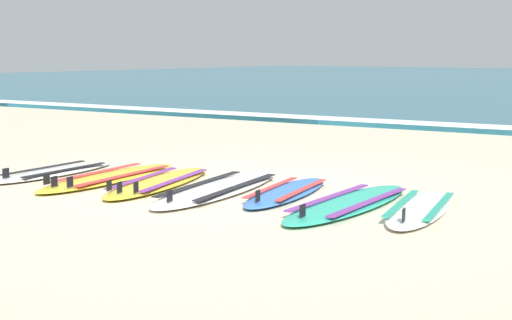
{
  "coord_description": "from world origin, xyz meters",
  "views": [
    {
      "loc": [
        4.75,
        -6.76,
        1.47
      ],
      "look_at": [
        0.0,
        0.5,
        0.25
      ],
      "focal_mm": 53.38,
      "sensor_mm": 36.0,
      "label": 1
    }
  ],
  "objects_px": {
    "surfboard_4": "(287,192)",
    "surfboard_5": "(349,203)",
    "surfboard_0": "(55,172)",
    "surfboard_6": "(420,208)",
    "surfboard_1": "(110,177)",
    "surfboard_3": "(218,188)",
    "surfboard_2": "(159,182)"
  },
  "relations": [
    {
      "from": "surfboard_4",
      "to": "surfboard_3",
      "type": "bearing_deg",
      "value": -163.01
    },
    {
      "from": "surfboard_1",
      "to": "surfboard_6",
      "type": "xyz_separation_m",
      "value": [
        3.69,
        0.27,
        -0.0
      ]
    },
    {
      "from": "surfboard_2",
      "to": "surfboard_5",
      "type": "bearing_deg",
      "value": 1.79
    },
    {
      "from": "surfboard_3",
      "to": "surfboard_5",
      "type": "bearing_deg",
      "value": 1.19
    },
    {
      "from": "surfboard_3",
      "to": "surfboard_4",
      "type": "distance_m",
      "value": 0.75
    },
    {
      "from": "surfboard_0",
      "to": "surfboard_2",
      "type": "relative_size",
      "value": 0.84
    },
    {
      "from": "surfboard_6",
      "to": "surfboard_2",
      "type": "bearing_deg",
      "value": -175.82
    },
    {
      "from": "surfboard_5",
      "to": "surfboard_4",
      "type": "bearing_deg",
      "value": 167.01
    },
    {
      "from": "surfboard_2",
      "to": "surfboard_5",
      "type": "relative_size",
      "value": 0.99
    },
    {
      "from": "surfboard_0",
      "to": "surfboard_1",
      "type": "bearing_deg",
      "value": 4.91
    },
    {
      "from": "surfboard_4",
      "to": "surfboard_0",
      "type": "bearing_deg",
      "value": -172.91
    },
    {
      "from": "surfboard_1",
      "to": "surfboard_4",
      "type": "xyz_separation_m",
      "value": [
        2.22,
        0.31,
        -0.0
      ]
    },
    {
      "from": "surfboard_0",
      "to": "surfboard_5",
      "type": "bearing_deg",
      "value": 2.87
    },
    {
      "from": "surfboard_0",
      "to": "surfboard_2",
      "type": "height_order",
      "value": "same"
    },
    {
      "from": "surfboard_1",
      "to": "surfboard_5",
      "type": "bearing_deg",
      "value": 2.29
    },
    {
      "from": "surfboard_4",
      "to": "surfboard_5",
      "type": "relative_size",
      "value": 0.84
    },
    {
      "from": "surfboard_4",
      "to": "surfboard_6",
      "type": "distance_m",
      "value": 1.48
    },
    {
      "from": "surfboard_1",
      "to": "surfboard_3",
      "type": "relative_size",
      "value": 0.93
    },
    {
      "from": "surfboard_0",
      "to": "surfboard_6",
      "type": "xyz_separation_m",
      "value": [
        4.54,
        0.34,
        -0.0
      ]
    },
    {
      "from": "surfboard_1",
      "to": "surfboard_3",
      "type": "xyz_separation_m",
      "value": [
        1.5,
        0.09,
        -0.0
      ]
    },
    {
      "from": "surfboard_3",
      "to": "surfboard_6",
      "type": "distance_m",
      "value": 2.2
    },
    {
      "from": "surfboard_1",
      "to": "surfboard_3",
      "type": "distance_m",
      "value": 1.5
    },
    {
      "from": "surfboard_0",
      "to": "surfboard_3",
      "type": "distance_m",
      "value": 2.35
    },
    {
      "from": "surfboard_0",
      "to": "surfboard_5",
      "type": "relative_size",
      "value": 0.83
    },
    {
      "from": "surfboard_0",
      "to": "surfboard_4",
      "type": "height_order",
      "value": "same"
    },
    {
      "from": "surfboard_3",
      "to": "surfboard_6",
      "type": "relative_size",
      "value": 1.29
    },
    {
      "from": "surfboard_0",
      "to": "surfboard_6",
      "type": "relative_size",
      "value": 0.97
    },
    {
      "from": "surfboard_0",
      "to": "surfboard_3",
      "type": "relative_size",
      "value": 0.75
    },
    {
      "from": "surfboard_5",
      "to": "surfboard_6",
      "type": "height_order",
      "value": "same"
    },
    {
      "from": "surfboard_2",
      "to": "surfboard_4",
      "type": "bearing_deg",
      "value": 9.77
    },
    {
      "from": "surfboard_3",
      "to": "surfboard_5",
      "type": "relative_size",
      "value": 1.11
    },
    {
      "from": "surfboard_1",
      "to": "surfboard_0",
      "type": "bearing_deg",
      "value": -175.09
    }
  ]
}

